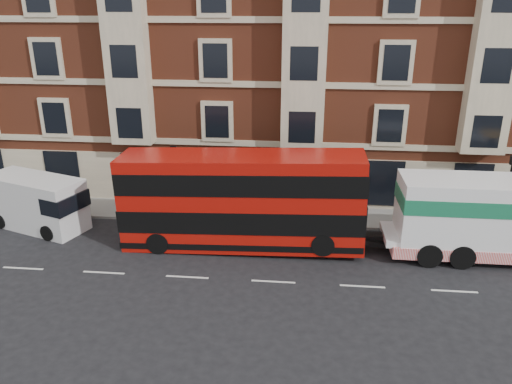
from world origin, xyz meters
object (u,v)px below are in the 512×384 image
Objects in this scene: pedestrian at (146,194)px; double_decker_bus at (242,199)px; box_van at (36,203)px; tow_truck at (489,217)px.

double_decker_bus is at bearing -36.28° from pedestrian.
pedestrian is (5.33, 2.85, -0.35)m from box_van.
tow_truck is (12.06, 0.00, -0.46)m from double_decker_bus.
pedestrian is (-6.38, 4.05, -1.52)m from double_decker_bus.
tow_truck is 5.19× the size of pedestrian.
tow_truck is at bearing -16.25° from pedestrian.
tow_truck is at bearing 0.00° from double_decker_bus.
tow_truck reaches higher than pedestrian.
double_decker_bus is 2.01× the size of box_van.
double_decker_bus is at bearing -180.00° from tow_truck.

